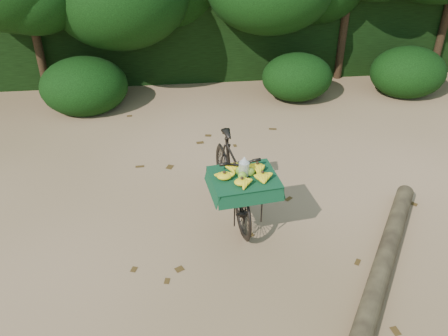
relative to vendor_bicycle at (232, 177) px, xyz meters
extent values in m
plane|color=tan|center=(0.40, -0.46, -0.61)|extent=(80.00, 80.00, 0.00)
imported|color=black|center=(0.00, 0.02, -0.02)|extent=(0.80, 2.02, 1.18)
cube|color=black|center=(0.07, -0.57, 0.36)|extent=(0.49, 0.57, 0.03)
cube|color=#134826|center=(0.07, -0.57, 0.38)|extent=(0.93, 0.81, 0.01)
ellipsoid|color=olive|center=(0.15, -0.56, 0.44)|extent=(0.11, 0.09, 0.12)
ellipsoid|color=olive|center=(0.02, -0.52, 0.44)|extent=(0.11, 0.09, 0.12)
ellipsoid|color=olive|center=(0.04, -0.64, 0.44)|extent=(0.11, 0.09, 0.12)
cylinder|color=#EAE5C6|center=(0.07, -0.56, 0.50)|extent=(0.14, 0.14, 0.18)
cylinder|color=brown|center=(1.76, -1.41, -0.49)|extent=(2.06, 2.98, 0.25)
cube|color=black|center=(0.40, 5.84, 0.29)|extent=(26.00, 1.80, 1.80)
camera|label=1|loc=(-0.75, -5.57, 3.77)|focal=38.00mm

